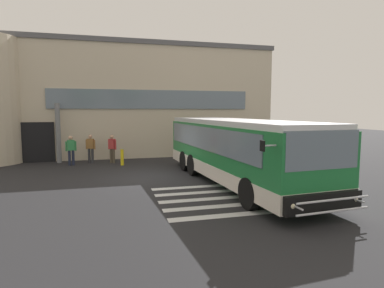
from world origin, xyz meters
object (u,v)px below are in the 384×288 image
at_px(safety_bollard_yellow, 122,157).
at_px(entry_support_column, 58,133).
at_px(passenger_by_doorway, 91,147).
at_px(passenger_at_curb_edge, 112,147).
at_px(passenger_near_column, 71,148).
at_px(bus_main_foreground, 235,152).

bearing_deg(safety_bollard_yellow, entry_support_column, 153.35).
height_order(passenger_by_doorway, passenger_at_curb_edge, same).
bearing_deg(passenger_by_doorway, entry_support_column, 165.41).
bearing_deg(passenger_at_curb_edge, safety_bollard_yellow, -58.80).
bearing_deg(entry_support_column, passenger_near_column, -53.20).
bearing_deg(passenger_at_curb_edge, passenger_by_doorway, 160.01).
distance_m(passenger_by_doorway, passenger_at_curb_edge, 1.32).
xyz_separation_m(passenger_near_column, passenger_by_doorway, (1.02, 0.59, -0.03)).
height_order(bus_main_foreground, safety_bollard_yellow, bus_main_foreground).
bearing_deg(passenger_at_curb_edge, passenger_near_column, -176.54).
bearing_deg(passenger_at_curb_edge, entry_support_column, 163.18).
xyz_separation_m(passenger_by_doorway, safety_bollard_yellow, (1.77, -1.33, -0.48)).
xyz_separation_m(passenger_near_column, passenger_at_curb_edge, (2.26, 0.14, -0.03)).
bearing_deg(safety_bollard_yellow, passenger_near_column, 165.17).
height_order(entry_support_column, passenger_by_doorway, entry_support_column).
height_order(passenger_near_column, passenger_by_doorway, same).
distance_m(entry_support_column, bus_main_foreground, 11.03).
height_order(entry_support_column, passenger_at_curb_edge, entry_support_column).
relative_size(passenger_by_doorway, passenger_at_curb_edge, 1.00).
bearing_deg(bus_main_foreground, passenger_by_doorway, 131.72).
xyz_separation_m(bus_main_foreground, passenger_near_column, (-7.29, 6.44, -0.37)).
xyz_separation_m(entry_support_column, passenger_by_doorway, (1.82, -0.47, -0.83)).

